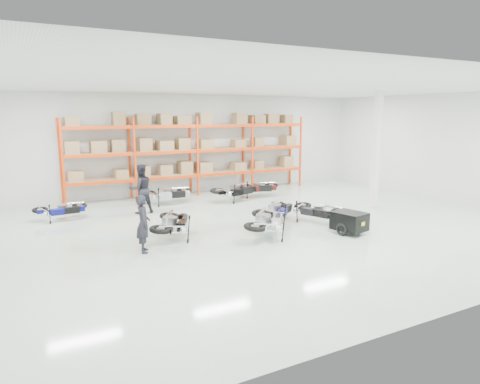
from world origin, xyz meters
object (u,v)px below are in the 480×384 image
moto_touring_right (317,207)px  moto_back_d (256,184)px  moto_black_far_left (173,219)px  person_back (141,189)px  person_left (143,224)px  moto_blue_centre (277,207)px  moto_back_c (236,187)px  moto_back_a (61,207)px  trailer (349,221)px  moto_back_b (168,191)px  moto_silver_left (267,217)px

moto_touring_right → moto_back_d: size_ratio=0.98×
moto_black_far_left → person_back: person_back is taller
person_left → moto_touring_right: bearing=-76.4°
moto_blue_centre → moto_back_c: bearing=-41.0°
moto_touring_right → moto_black_far_left: bearing=155.7°
moto_blue_centre → moto_back_a: moto_blue_centre is taller
trailer → person_left: (-6.07, 1.20, 0.39)m
moto_back_d → moto_back_b: bearing=104.7°
moto_black_far_left → person_left: 1.45m
moto_touring_right → person_left: person_left is taller
moto_back_d → person_back: person_back is taller
person_back → trailer: bearing=126.9°
moto_back_b → moto_touring_right: bearing=-142.6°
moto_touring_right → trailer: bearing=-108.6°
moto_back_c → person_left: person_left is taller
trailer → person_left: bearing=155.3°
moto_black_far_left → moto_back_b: moto_black_far_left is taller
moto_blue_centre → moto_black_far_left: 3.80m
moto_touring_right → moto_back_a: (-7.66, 4.41, -0.06)m
moto_touring_right → moto_back_c: size_ratio=0.92×
moto_back_b → person_left: bearing=159.4°
moto_black_far_left → trailer: size_ratio=1.14×
person_left → moto_back_c: bearing=-37.2°
moto_blue_centre → moto_back_a: bearing=25.2°
moto_touring_right → moto_back_c: bearing=81.0°
moto_silver_left → trailer: bearing=-164.0°
moto_back_b → moto_back_d: 4.01m
moto_black_far_left → moto_touring_right: 4.97m
moto_silver_left → moto_back_d: size_ratio=1.10×
moto_touring_right → moto_back_c: 4.60m
person_left → moto_black_far_left: bearing=-42.0°
moto_silver_left → person_back: bearing=-24.9°
moto_back_b → moto_back_d: size_ratio=1.02×
moto_silver_left → moto_back_d: bearing=-79.7°
moto_silver_left → trailer: 2.58m
trailer → person_back: size_ratio=0.91×
moto_back_a → moto_back_b: size_ratio=0.86×
person_left → moto_back_a: bearing=28.2°
moto_back_b → moto_blue_centre: bearing=-148.8°
trailer → moto_back_d: 6.57m
moto_touring_right → moto_back_b: 6.34m
moto_touring_right → moto_silver_left: bearing=176.7°
moto_back_a → person_back: size_ratio=0.85×
moto_blue_centre → moto_silver_left: moto_silver_left is taller
moto_black_far_left → moto_blue_centre: bearing=-148.6°
moto_touring_right → trailer: size_ratio=1.05×
moto_back_c → moto_back_d: moto_back_c is taller
moto_back_a → person_left: size_ratio=1.00×
moto_blue_centre → trailer: moto_blue_centre is taller
person_back → moto_silver_left: bearing=114.0°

